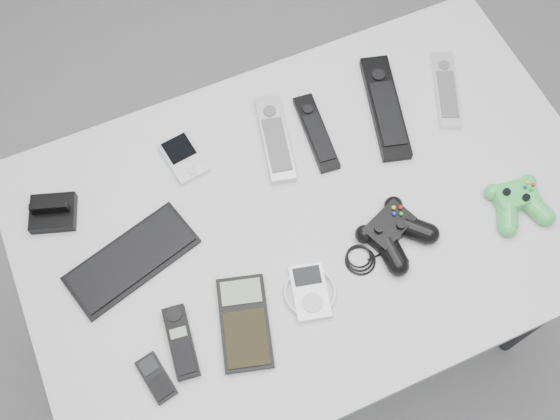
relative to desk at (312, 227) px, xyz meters
name	(u,v)px	position (x,y,z in m)	size (l,w,h in m)	color
floor	(299,323)	(-0.01, -0.01, -0.73)	(3.50, 3.50, 0.00)	slate
desk	(312,227)	(0.00, 0.00, 0.00)	(1.20, 0.77, 0.80)	#A3A3A5
pda_keyboard	(132,259)	(-0.37, 0.05, 0.08)	(0.26, 0.11, 0.02)	black
dock_bracket	(51,210)	(-0.49, 0.21, 0.09)	(0.09, 0.08, 0.05)	black
pda	(184,158)	(-0.20, 0.23, 0.08)	(0.07, 0.11, 0.02)	silver
remote_silver_a	(275,138)	(0.00, 0.19, 0.08)	(0.05, 0.21, 0.02)	silver
remote_black_a	(316,132)	(0.09, 0.17, 0.08)	(0.04, 0.19, 0.02)	black
remote_black_b	(385,107)	(0.25, 0.17, 0.08)	(0.06, 0.26, 0.03)	black
remote_silver_b	(446,89)	(0.40, 0.15, 0.08)	(0.05, 0.20, 0.02)	silver
mobile_phone	(156,378)	(-0.40, -0.19, 0.08)	(0.04, 0.09, 0.02)	black
cordless_handset	(181,342)	(-0.34, -0.14, 0.08)	(0.04, 0.14, 0.02)	black
calculator	(245,323)	(-0.22, -0.16, 0.08)	(0.09, 0.18, 0.02)	black
mp3_player	(310,292)	(-0.08, -0.15, 0.08)	(0.10, 0.11, 0.02)	white
controller_black	(394,231)	(0.13, -0.11, 0.09)	(0.23, 0.14, 0.05)	black
controller_green	(518,201)	(0.39, -0.15, 0.09)	(0.12, 0.13, 0.04)	green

